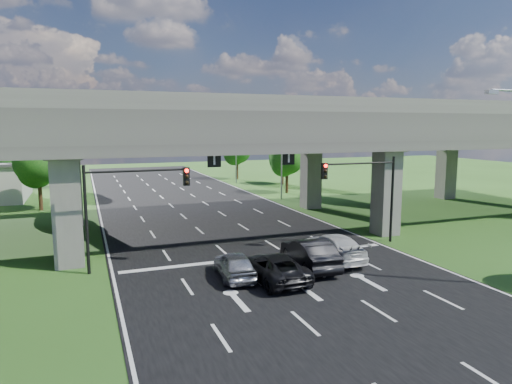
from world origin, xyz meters
TOP-DOWN VIEW (x-y plane):
  - ground at (0.00, 0.00)m, footprint 160.00×160.00m
  - road at (0.00, 10.00)m, footprint 18.00×120.00m
  - overpass at (0.00, 12.00)m, footprint 80.00×15.00m
  - signal_right at (7.82, 3.94)m, footprint 5.76×0.54m
  - signal_left at (-7.82, 3.94)m, footprint 5.76×0.54m
  - streetlight_far at (10.10, 24.00)m, footprint 3.38×0.25m
  - streetlight_beyond at (10.10, 40.00)m, footprint 3.38×0.25m
  - tree_left_near at (-13.95, 26.00)m, footprint 4.50×4.50m
  - tree_left_mid at (-16.95, 34.00)m, footprint 3.91×3.90m
  - tree_left_far at (-12.95, 42.00)m, footprint 4.80×4.80m
  - tree_right_near at (13.05, 28.00)m, footprint 4.20×4.20m
  - tree_right_mid at (16.05, 36.00)m, footprint 3.91×3.90m
  - tree_right_far at (12.05, 44.00)m, footprint 4.50×4.50m
  - car_silver at (-2.74, 0.42)m, footprint 2.04×4.32m
  - car_dark at (1.80, 0.54)m, footprint 2.18×5.25m
  - car_white at (3.85, 1.50)m, footprint 2.21×5.41m
  - car_trailing at (-0.92, -0.71)m, footprint 2.43×5.15m

SIDE VIEW (x-z plane):
  - ground at x=0.00m, z-range 0.00..0.00m
  - road at x=0.00m, z-range 0.00..0.03m
  - car_trailing at x=-0.92m, z-range 0.03..1.45m
  - car_silver at x=-2.74m, z-range 0.03..1.46m
  - car_white at x=3.85m, z-range 0.03..1.60m
  - car_dark at x=1.80m, z-range 0.03..1.72m
  - tree_left_mid at x=-16.95m, z-range 0.79..7.55m
  - tree_right_mid at x=16.05m, z-range 0.79..7.55m
  - signal_right at x=7.82m, z-range 1.19..7.19m
  - signal_left at x=-7.82m, z-range 1.19..7.19m
  - tree_right_near at x=13.05m, z-range 0.86..8.14m
  - tree_left_near at x=-13.95m, z-range 0.92..8.72m
  - tree_right_far at x=12.05m, z-range 0.92..8.72m
  - tree_left_far at x=-12.95m, z-range 0.98..9.30m
  - streetlight_far at x=10.10m, z-range 0.85..10.85m
  - streetlight_beyond at x=10.10m, z-range 0.85..10.85m
  - overpass at x=0.00m, z-range 2.92..12.92m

